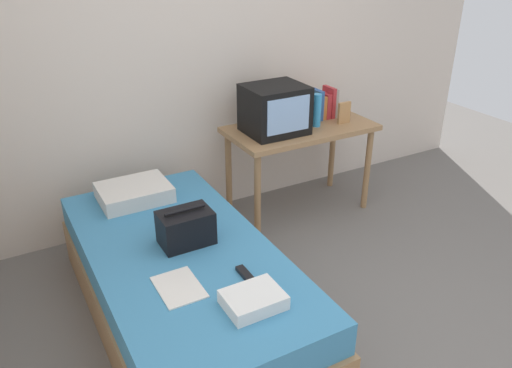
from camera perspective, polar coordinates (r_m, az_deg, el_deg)
name	(u,v)px	position (r m, az deg, el deg)	size (l,w,h in m)	color
ground_plane	(375,344)	(3.13, 13.08, -17.00)	(8.00, 8.00, 0.00)	slate
wall_back	(218,50)	(4.05, -4.30, 14.63)	(5.20, 0.10, 2.60)	beige
bed	(184,286)	(3.10, -8.06, -11.15)	(1.00, 2.00, 0.50)	#9E754C
desk	(300,138)	(4.08, 4.93, 5.18)	(1.16, 0.60, 0.75)	#9E754C
tv	(275,109)	(3.86, 2.11, 8.32)	(0.44, 0.39, 0.36)	black
water_bottle	(317,110)	(4.02, 6.79, 8.17)	(0.07, 0.07, 0.26)	#3399DB
book_row	(322,104)	(4.23, 7.42, 8.79)	(0.22, 0.16, 0.25)	gold
picture_frame	(344,113)	(4.13, 9.80, 7.84)	(0.11, 0.02, 0.17)	#B27F4C
pillow	(134,192)	(3.51, -13.43, -0.93)	(0.46, 0.36, 0.10)	silver
handbag	(186,227)	(2.95, -7.83, -4.82)	(0.30, 0.20, 0.23)	black
magazine	(179,287)	(2.66, -8.60, -11.30)	(0.21, 0.29, 0.01)	white
remote_dark	(246,275)	(2.71, -1.15, -10.07)	(0.04, 0.16, 0.02)	black
folded_towel	(253,300)	(2.51, -0.30, -12.77)	(0.28, 0.22, 0.07)	white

